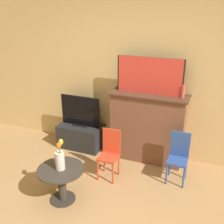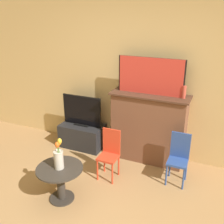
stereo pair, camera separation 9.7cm
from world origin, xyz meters
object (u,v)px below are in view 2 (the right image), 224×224
object	(u,v)px
painting	(150,76)
tv_monitor	(82,111)
chair_red	(110,151)
chair_blue	(179,156)
vase_tulips	(59,157)

from	to	relation	value
painting	tv_monitor	distance (m)	1.34
chair_red	chair_blue	distance (m)	0.95
painting	vase_tulips	distance (m)	1.72
vase_tulips	painting	bearing A→B (deg)	63.33
tv_monitor	vase_tulips	size ratio (longest dim) A/B	1.65
chair_red	vase_tulips	xyz separation A→B (m)	(-0.35, -0.71, 0.22)
painting	vase_tulips	size ratio (longest dim) A/B	2.31
tv_monitor	chair_blue	distance (m)	1.76
vase_tulips	tv_monitor	bearing A→B (deg)	108.43
tv_monitor	chair_red	xyz separation A→B (m)	(0.79, -0.62, -0.26)
tv_monitor	chair_red	distance (m)	1.04
tv_monitor	vase_tulips	world-z (taller)	tv_monitor
chair_red	vase_tulips	world-z (taller)	vase_tulips
painting	chair_blue	world-z (taller)	painting
painting	vase_tulips	xyz separation A→B (m)	(-0.69, -1.38, -0.74)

